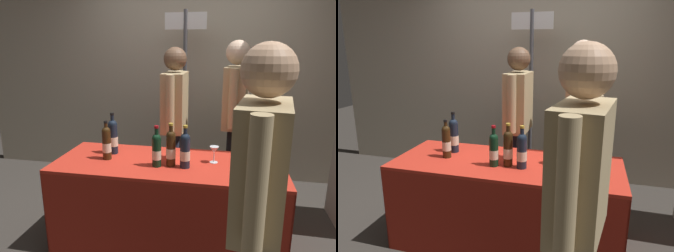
# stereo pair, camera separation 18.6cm
# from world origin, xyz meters

# --- Properties ---
(ground_plane) EXTENTS (12.00, 12.00, 0.00)m
(ground_plane) POSITION_xyz_m (0.00, 0.00, 0.00)
(ground_plane) COLOR #38332D
(back_partition) EXTENTS (5.67, 0.12, 2.70)m
(back_partition) POSITION_xyz_m (0.00, 1.58, 1.35)
(back_partition) COLOR #B2A893
(back_partition) RESTS_ON ground_plane
(tasting_table) EXTENTS (1.84, 0.73, 0.74)m
(tasting_table) POSITION_xyz_m (0.00, 0.00, 0.52)
(tasting_table) COLOR red
(tasting_table) RESTS_ON ground_plane
(featured_wine_bottle) EXTENTS (0.07, 0.07, 0.32)m
(featured_wine_bottle) POSITION_xyz_m (-0.51, -0.03, 0.88)
(featured_wine_bottle) COLOR #38230F
(featured_wine_bottle) RESTS_ON tasting_table
(display_bottle_0) EXTENTS (0.08, 0.08, 0.34)m
(display_bottle_0) POSITION_xyz_m (0.15, -0.09, 0.88)
(display_bottle_0) COLOR #192333
(display_bottle_0) RESTS_ON tasting_table
(display_bottle_1) EXTENTS (0.08, 0.08, 0.36)m
(display_bottle_1) POSITION_xyz_m (-0.51, 0.11, 0.89)
(display_bottle_1) COLOR #192333
(display_bottle_1) RESTS_ON tasting_table
(display_bottle_2) EXTENTS (0.07, 0.07, 0.33)m
(display_bottle_2) POSITION_xyz_m (-0.07, -0.11, 0.87)
(display_bottle_2) COLOR black
(display_bottle_2) RESTS_ON tasting_table
(display_bottle_3) EXTENTS (0.07, 0.07, 0.34)m
(display_bottle_3) POSITION_xyz_m (0.04, -0.08, 0.88)
(display_bottle_3) COLOR #38230F
(display_bottle_3) RESTS_ON tasting_table
(wine_glass_near_vendor) EXTENTS (0.08, 0.08, 0.13)m
(wine_glass_near_vendor) POSITION_xyz_m (0.67, -0.16, 0.83)
(wine_glass_near_vendor) COLOR silver
(wine_glass_near_vendor) RESTS_ON tasting_table
(wine_glass_mid) EXTENTS (0.07, 0.07, 0.13)m
(wine_glass_mid) POSITION_xyz_m (0.36, 0.06, 0.84)
(wine_glass_mid) COLOR silver
(wine_glass_mid) RESTS_ON tasting_table
(brochure_stand) EXTENTS (0.06, 0.17, 0.17)m
(brochure_stand) POSITION_xyz_m (0.00, 0.05, 0.82)
(brochure_stand) COLOR silver
(brochure_stand) RESTS_ON tasting_table
(vendor_presenter) EXTENTS (0.23, 0.61, 1.64)m
(vendor_presenter) POSITION_xyz_m (-0.06, 0.68, 0.99)
(vendor_presenter) COLOR #2D3347
(vendor_presenter) RESTS_ON ground_plane
(vendor_assistant) EXTENTS (0.26, 0.57, 1.71)m
(vendor_assistant) POSITION_xyz_m (0.53, 0.79, 1.03)
(vendor_assistant) COLOR black
(vendor_assistant) RESTS_ON ground_plane
(taster_foreground_right) EXTENTS (0.27, 0.57, 1.66)m
(taster_foreground_right) POSITION_xyz_m (0.61, -0.98, 1.00)
(taster_foreground_right) COLOR #2D3347
(taster_foreground_right) RESTS_ON ground_plane
(booth_signpost) EXTENTS (0.45, 0.04, 2.03)m
(booth_signpost) POSITION_xyz_m (-0.03, 1.15, 1.23)
(booth_signpost) COLOR #47474C
(booth_signpost) RESTS_ON ground_plane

